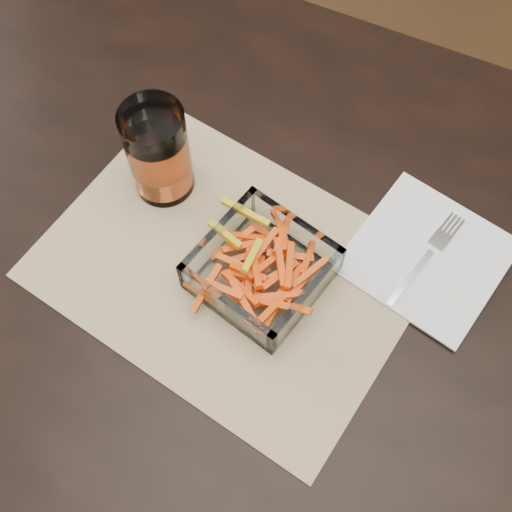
# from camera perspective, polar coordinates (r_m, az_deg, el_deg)

# --- Properties ---
(dining_table) EXTENTS (1.60, 0.90, 0.75)m
(dining_table) POSITION_cam_1_polar(r_m,az_deg,el_deg) (0.88, 7.04, -5.98)
(dining_table) COLOR black
(dining_table) RESTS_ON ground
(placemat) EXTENTS (0.49, 0.39, 0.00)m
(placemat) POSITION_cam_1_polar(r_m,az_deg,el_deg) (0.81, -2.51, -1.04)
(placemat) COLOR tan
(placemat) RESTS_ON dining_table
(glass_bowl) EXTENTS (0.17, 0.17, 0.06)m
(glass_bowl) POSITION_cam_1_polar(r_m,az_deg,el_deg) (0.78, 0.51, -1.26)
(glass_bowl) COLOR white
(glass_bowl) RESTS_ON placemat
(tumbler) EXTENTS (0.08, 0.08, 0.14)m
(tumbler) POSITION_cam_1_polar(r_m,az_deg,el_deg) (0.83, -8.64, 8.92)
(tumbler) COLOR white
(tumbler) RESTS_ON placemat
(napkin) EXTENTS (0.21, 0.21, 0.00)m
(napkin) POSITION_cam_1_polar(r_m,az_deg,el_deg) (0.84, 15.01, 0.00)
(napkin) COLOR white
(napkin) RESTS_ON placemat
(fork) EXTENTS (0.05, 0.16, 0.00)m
(fork) POSITION_cam_1_polar(r_m,az_deg,el_deg) (0.84, 14.98, 0.00)
(fork) COLOR silver
(fork) RESTS_ON napkin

